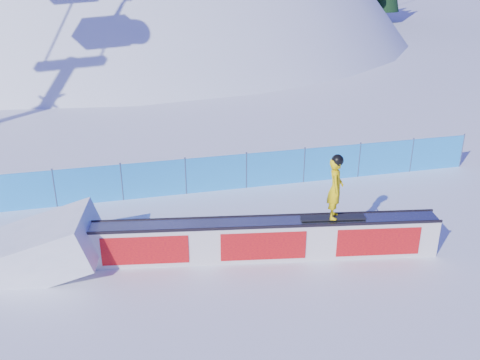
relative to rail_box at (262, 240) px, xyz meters
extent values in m
plane|color=white|center=(-2.31, -0.16, -0.53)|extent=(160.00, 160.00, 0.00)
sphere|color=white|center=(-2.31, 41.84, -18.53)|extent=(64.00, 64.00, 64.00)
cylinder|color=#342214|center=(22.64, 38.37, 1.81)|extent=(0.50, 0.50, 1.40)
cylinder|color=#342214|center=(23.28, 41.81, 1.29)|extent=(0.50, 0.50, 1.40)
cylinder|color=#342214|center=(24.90, 42.10, 0.07)|extent=(0.50, 0.50, 1.40)
cylinder|color=#342214|center=(26.90, 41.84, 0.07)|extent=(0.50, 0.50, 1.40)
cube|color=#259CF6|center=(-2.31, 4.34, 0.07)|extent=(22.00, 0.03, 1.20)
cylinder|color=#3C496D|center=(-5.31, 4.34, 0.12)|extent=(0.05, 0.05, 1.30)
cylinder|color=#3C496D|center=(-3.31, 4.34, 0.12)|extent=(0.05, 0.05, 1.30)
cylinder|color=#3C496D|center=(-1.31, 4.34, 0.12)|extent=(0.05, 0.05, 1.30)
cylinder|color=#3C496D|center=(0.69, 4.34, 0.12)|extent=(0.05, 0.05, 1.30)
cylinder|color=#3C496D|center=(2.69, 4.34, 0.12)|extent=(0.05, 0.05, 1.30)
cylinder|color=#3C496D|center=(4.69, 4.34, 0.12)|extent=(0.05, 0.05, 1.30)
cylinder|color=#3C496D|center=(6.69, 4.34, 0.12)|extent=(0.05, 0.05, 1.30)
cylinder|color=#3C496D|center=(8.69, 4.34, 0.12)|extent=(0.05, 0.05, 1.30)
cube|color=silver|center=(0.00, 0.00, -0.03)|extent=(8.92, 2.03, 1.01)
cube|color=#9396A0|center=(0.00, 0.00, 0.50)|extent=(8.84, 2.04, 0.04)
cube|color=black|center=(-0.05, -0.29, 0.51)|extent=(8.84, 1.51, 0.07)
cube|color=black|center=(0.05, 0.29, 0.51)|extent=(8.84, 1.51, 0.07)
cube|color=red|center=(-0.05, -0.29, -0.03)|extent=(8.39, 1.42, 0.76)
cube|color=red|center=(0.05, 0.29, -0.03)|extent=(8.39, 1.42, 0.76)
cube|color=black|center=(1.76, -0.29, 0.56)|extent=(1.65, 0.56, 0.03)
imported|color=yellow|center=(1.76, -0.29, 1.36)|extent=(0.57, 0.68, 1.57)
sphere|color=black|center=(1.76, -0.29, 2.10)|extent=(0.29, 0.29, 0.29)
camera|label=1|loc=(-3.32, -11.32, 6.72)|focal=40.00mm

